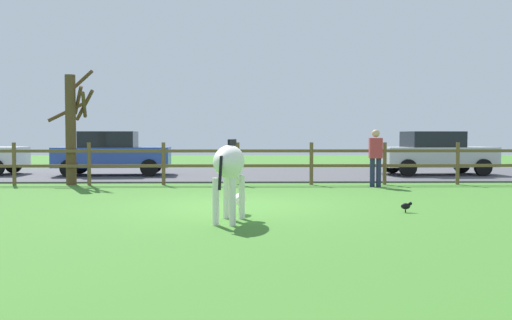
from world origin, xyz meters
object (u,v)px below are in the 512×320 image
at_px(crow_on_grass, 406,206).
at_px(parked_car_blue, 112,153).
at_px(bare_tree, 72,125).
at_px(visitor_near_fence, 376,155).
at_px(zebra, 230,168).
at_px(parked_car_silver, 435,153).

bearing_deg(crow_on_grass, parked_car_blue, 128.84).
xyz_separation_m(bare_tree, parked_car_blue, (0.43, 3.31, -0.94)).
distance_m(crow_on_grass, visitor_near_fence, 5.50).
bearing_deg(zebra, visitor_near_fence, 58.21).
bearing_deg(bare_tree, visitor_near_fence, -6.35).
height_order(bare_tree, visitor_near_fence, bare_tree).
xyz_separation_m(bare_tree, crow_on_grass, (8.25, -6.40, -1.66)).
relative_size(parked_car_blue, parked_car_silver, 1.00).
xyz_separation_m(bare_tree, visitor_near_fence, (8.89, -0.99, -0.88)).
relative_size(crow_on_grass, parked_car_silver, 0.05).
distance_m(zebra, parked_car_blue, 11.64).
distance_m(parked_car_blue, visitor_near_fence, 9.50).
bearing_deg(parked_car_silver, crow_on_grass, -111.34).
distance_m(parked_car_blue, parked_car_silver, 11.62).
bearing_deg(parked_car_silver, parked_car_blue, -179.95).
bearing_deg(crow_on_grass, zebra, -162.85).
xyz_separation_m(zebra, parked_car_silver, (7.15, 10.76, -0.08)).
bearing_deg(parked_car_silver, bare_tree, -164.58).
distance_m(parked_car_silver, visitor_near_fence, 5.34).
relative_size(zebra, visitor_near_fence, 1.17).
bearing_deg(zebra, crow_on_grass, 17.15).
distance_m(crow_on_grass, parked_car_silver, 10.46).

